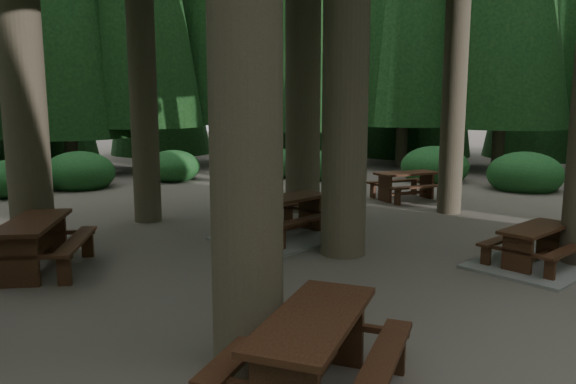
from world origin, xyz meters
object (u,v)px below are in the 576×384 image
picnic_table_d (406,181)px  picnic_table_e (314,343)px  picnic_table_b (34,238)px  picnic_table_c (285,223)px  picnic_table_a (534,254)px

picnic_table_d → picnic_table_e: picnic_table_e is taller
picnic_table_b → picnic_table_c: 4.86m
picnic_table_c → picnic_table_d: picnic_table_c is taller
picnic_table_a → picnic_table_b: picnic_table_b is taller
picnic_table_e → picnic_table_a: bearing=-22.1°
picnic_table_b → picnic_table_a: bearing=-95.5°
picnic_table_e → picnic_table_c: bearing=23.4°
picnic_table_c → picnic_table_d: bearing=6.5°
picnic_table_a → picnic_table_e: size_ratio=0.95×
picnic_table_d → picnic_table_c: bearing=-151.9°
picnic_table_a → picnic_table_b: bearing=139.7°
picnic_table_c → picnic_table_e: 6.50m
picnic_table_a → picnic_table_d: 6.75m
picnic_table_c → picnic_table_d: 5.79m
picnic_table_a → picnic_table_d: size_ratio=1.20×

